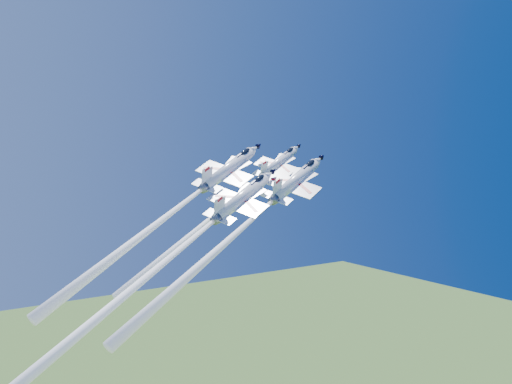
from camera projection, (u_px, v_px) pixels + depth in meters
jet_lead at (227, 205)px, 104.78m from camera, size 36.58×17.35×33.27m
jet_left at (172, 212)px, 100.41m from camera, size 40.38×19.11×35.54m
jet_right at (241, 229)px, 96.41m from camera, size 40.44×19.15×35.94m
jet_slot at (153, 272)px, 88.50m from camera, size 48.87×23.19×45.38m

